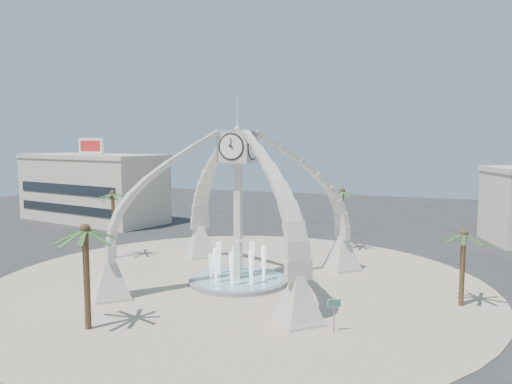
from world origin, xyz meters
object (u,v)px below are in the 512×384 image
(fountain, at_px, (238,280))
(palm_north, at_px, (342,192))
(street_sign, at_px, (334,308))
(palm_east, at_px, (464,235))
(palm_west, at_px, (113,194))
(palm_south, at_px, (85,231))
(clock_tower, at_px, (238,204))

(fountain, height_order, palm_north, palm_north)
(street_sign, bearing_deg, palm_east, 23.62)
(palm_west, distance_m, street_sign, 27.18)
(palm_west, relative_size, palm_south, 1.02)
(fountain, bearing_deg, palm_south, -110.47)
(palm_east, bearing_deg, palm_south, -149.15)
(palm_east, distance_m, palm_south, 24.97)
(clock_tower, xyz_separation_m, fountain, (0.00, 0.00, -6.20))
(palm_west, bearing_deg, palm_south, -58.01)
(palm_west, distance_m, palm_north, 23.11)
(palm_west, bearing_deg, clock_tower, -13.90)
(palm_south, bearing_deg, street_sign, 18.80)
(palm_east, xyz_separation_m, street_sign, (-7.27, -7.98, -3.49))
(clock_tower, relative_size, fountain, 2.24)
(fountain, distance_m, street_sign, 12.27)
(fountain, bearing_deg, palm_east, 0.99)
(fountain, distance_m, palm_north, 16.90)
(palm_south, bearing_deg, fountain, 69.53)
(palm_north, bearing_deg, fountain, -110.17)
(clock_tower, xyz_separation_m, palm_south, (-4.67, -12.50, -0.36))
(fountain, xyz_separation_m, palm_south, (-4.67, -12.50, 5.84))
(clock_tower, height_order, palm_west, clock_tower)
(palm_east, xyz_separation_m, palm_west, (-31.51, 3.36, 1.25))
(palm_south, bearing_deg, palm_north, 69.69)
(clock_tower, bearing_deg, palm_west, 166.10)
(palm_west, distance_m, palm_south, 19.05)
(clock_tower, distance_m, palm_north, 15.82)
(palm_west, height_order, palm_south, palm_west)
(clock_tower, bearing_deg, palm_north, 69.83)
(palm_south, bearing_deg, clock_tower, 69.53)
(fountain, distance_m, palm_east, 17.42)
(palm_east, bearing_deg, palm_north, 127.80)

